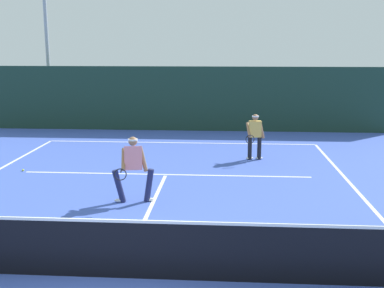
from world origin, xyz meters
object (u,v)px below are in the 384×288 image
at_px(light_pole, 47,34).
at_px(player_far, 255,135).
at_px(player_near, 133,166).
at_px(tennis_ball, 23,170).

bearing_deg(light_pole, player_far, -36.45).
height_order(player_near, tennis_ball, player_near).
distance_m(tennis_ball, light_pole, 10.44).
height_order(player_near, light_pole, light_pole).
bearing_deg(player_far, light_pole, -44.20).
xyz_separation_m(player_far, light_pole, (-9.67, 7.15, 3.51)).
xyz_separation_m(player_near, light_pole, (-6.43, 11.87, 3.45)).
relative_size(player_far, light_pole, 0.22).
xyz_separation_m(tennis_ball, light_pole, (-2.43, 9.18, 4.33)).
distance_m(player_far, light_pole, 12.53).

